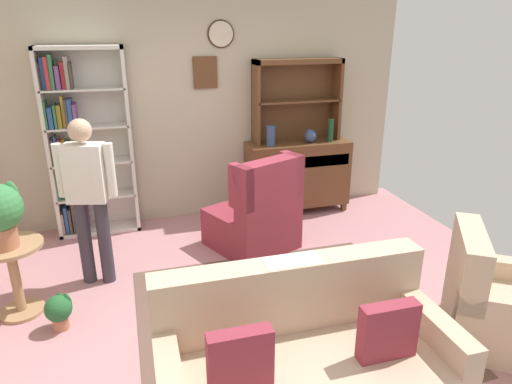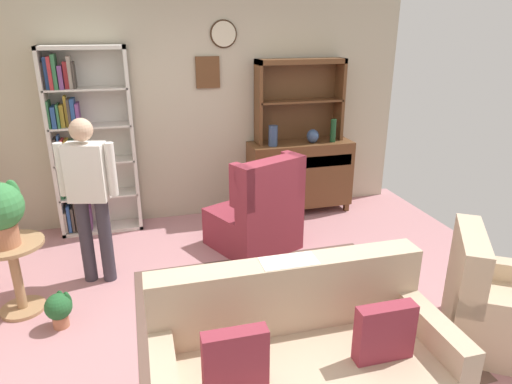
# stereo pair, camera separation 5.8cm
# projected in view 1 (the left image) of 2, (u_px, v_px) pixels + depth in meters

# --- Properties ---
(ground_plane) EXTENTS (5.40, 4.60, 0.02)m
(ground_plane) POSITION_uv_depth(u_px,v_px,m) (252.00, 302.00, 4.02)
(ground_plane) COLOR #B27A7F
(wall_back) EXTENTS (5.00, 0.09, 2.80)m
(wall_back) POSITION_uv_depth(u_px,v_px,m) (203.00, 104.00, 5.45)
(wall_back) COLOR #BCB299
(wall_back) RESTS_ON ground_plane
(area_rug) EXTENTS (2.38, 2.17, 0.01)m
(area_rug) POSITION_uv_depth(u_px,v_px,m) (284.00, 316.00, 3.80)
(area_rug) COLOR brown
(area_rug) RESTS_ON ground_plane
(bookshelf) EXTENTS (0.90, 0.30, 2.10)m
(bookshelf) POSITION_uv_depth(u_px,v_px,m) (82.00, 144.00, 5.03)
(bookshelf) COLOR silver
(bookshelf) RESTS_ON ground_plane
(sideboard) EXTENTS (1.30, 0.45, 0.92)m
(sideboard) POSITION_uv_depth(u_px,v_px,m) (297.00, 173.00, 5.82)
(sideboard) COLOR brown
(sideboard) RESTS_ON ground_plane
(sideboard_hutch) EXTENTS (1.10, 0.26, 1.00)m
(sideboard_hutch) POSITION_uv_depth(u_px,v_px,m) (297.00, 89.00, 5.55)
(sideboard_hutch) COLOR brown
(sideboard_hutch) RESTS_ON sideboard
(vase_tall) EXTENTS (0.11, 0.11, 0.25)m
(vase_tall) POSITION_uv_depth(u_px,v_px,m) (271.00, 136.00, 5.45)
(vase_tall) COLOR #33476B
(vase_tall) RESTS_ON sideboard
(vase_round) EXTENTS (0.15, 0.15, 0.17)m
(vase_round) POSITION_uv_depth(u_px,v_px,m) (310.00, 136.00, 5.62)
(vase_round) COLOR #33476B
(vase_round) RESTS_ON sideboard
(bottle_wine) EXTENTS (0.07, 0.07, 0.29)m
(bottle_wine) POSITION_uv_depth(u_px,v_px,m) (330.00, 130.00, 5.65)
(bottle_wine) COLOR #194223
(bottle_wine) RESTS_ON sideboard
(couch_floral) EXTENTS (1.81, 0.87, 0.90)m
(couch_floral) POSITION_uv_depth(u_px,v_px,m) (304.00, 365.00, 2.82)
(couch_floral) COLOR #C6AD8E
(couch_floral) RESTS_ON ground_plane
(armchair_floral) EXTENTS (1.06, 1.06, 0.88)m
(armchair_floral) POSITION_uv_depth(u_px,v_px,m) (498.00, 307.00, 3.44)
(armchair_floral) COLOR #C6AD8E
(armchair_floral) RESTS_ON ground_plane
(wingback_chair) EXTENTS (1.04, 1.05, 1.05)m
(wingback_chair) POSITION_uv_depth(u_px,v_px,m) (257.00, 216.00, 4.83)
(wingback_chair) COLOR maroon
(wingback_chair) RESTS_ON ground_plane
(plant_stand) EXTENTS (0.52, 0.52, 0.64)m
(plant_stand) POSITION_uv_depth(u_px,v_px,m) (14.00, 271.00, 3.73)
(plant_stand) COLOR #A87F56
(plant_stand) RESTS_ON ground_plane
(potted_plant_small) EXTENTS (0.21, 0.21, 0.29)m
(potted_plant_small) POSITION_uv_depth(u_px,v_px,m) (59.00, 309.00, 3.60)
(potted_plant_small) COLOR #AD6B4C
(potted_plant_small) RESTS_ON ground_plane
(person_reading) EXTENTS (0.52, 0.28, 1.56)m
(person_reading) POSITION_uv_depth(u_px,v_px,m) (88.00, 191.00, 4.03)
(person_reading) COLOR #38333D
(person_reading) RESTS_ON ground_plane
(coffee_table) EXTENTS (0.80, 0.50, 0.42)m
(coffee_table) POSITION_uv_depth(u_px,v_px,m) (289.00, 279.00, 3.69)
(coffee_table) COLOR brown
(coffee_table) RESTS_ON ground_plane
(book_stack) EXTENTS (0.20, 0.15, 0.08)m
(book_stack) POSITION_uv_depth(u_px,v_px,m) (272.00, 266.00, 3.69)
(book_stack) COLOR #337247
(book_stack) RESTS_ON coffee_table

